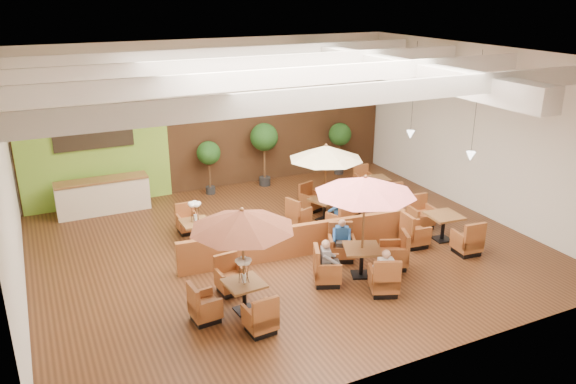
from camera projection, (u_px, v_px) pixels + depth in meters
room at (276, 116)px, 16.39m from camera, size 14.04×14.00×5.52m
service_counter at (103, 196)px, 18.85m from camera, size 3.00×0.75×1.18m
booth_divider at (298, 241)px, 15.78m from camera, size 6.83×0.79×0.95m
table_0 at (240, 239)px, 12.56m from camera, size 2.50×2.59×2.62m
table_1 at (364, 209)px, 14.20m from camera, size 2.94×2.94×2.81m
table_2 at (326, 169)px, 17.77m from camera, size 2.67×2.67×2.59m
table_3 at (196, 229)px, 16.51m from camera, size 0.83×2.43×1.50m
table_4 at (435, 230)px, 16.70m from camera, size 1.91×2.81×1.04m
table_5 at (377, 187)px, 20.39m from camera, size 0.90×2.44×0.89m
topiary_0 at (209, 155)px, 20.25m from camera, size 0.86×0.86×1.99m
topiary_1 at (264, 140)px, 21.02m from camera, size 1.05×1.05×2.43m
topiary_2 at (340, 136)px, 22.44m from camera, size 0.91×0.91×2.11m
diner_0 at (385, 267)px, 13.72m from camera, size 0.42×0.38×0.76m
diner_1 at (342, 236)px, 15.47m from camera, size 0.42×0.41×0.74m
diner_2 at (328, 258)px, 14.17m from camera, size 0.39×0.43×0.78m
diner_3 at (340, 208)px, 17.32m from camera, size 0.45×0.42×0.81m
diner_4 at (350, 194)px, 18.51m from camera, size 0.36×0.41×0.77m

